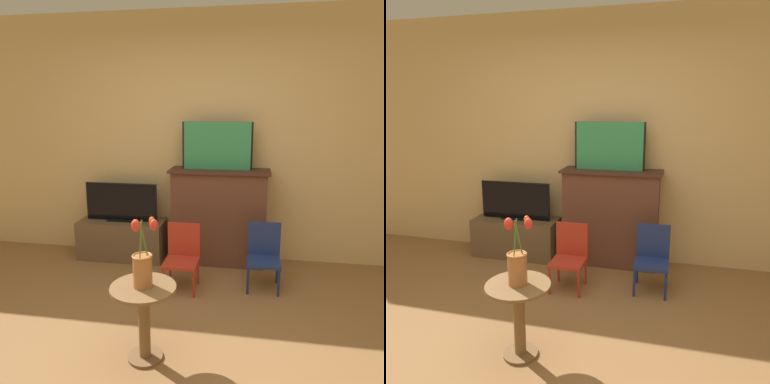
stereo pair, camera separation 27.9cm
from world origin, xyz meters
TOP-DOWN VIEW (x-y plane):
  - ground_plane at (0.00, 0.00)m, footprint 14.00×14.00m
  - wall_back at (0.00, 2.13)m, footprint 8.00×0.06m
  - fireplace_mantel at (0.21, 1.93)m, footprint 1.07×0.38m
  - painting at (0.18, 1.93)m, footprint 0.74×0.03m
  - tv_stand at (-0.89, 1.88)m, footprint 0.97×0.40m
  - tv_monitor at (-0.89, 1.88)m, footprint 0.82×0.12m
  - chair_red at (-0.07, 1.27)m, footprint 0.31×0.31m
  - chair_blue at (0.69, 1.42)m, footprint 0.31×0.31m
  - side_table at (-0.13, 0.19)m, footprint 0.44×0.44m
  - vase_tulips at (-0.12, 0.19)m, footprint 0.17×0.19m

SIDE VIEW (x-z plane):
  - ground_plane at x=0.00m, z-range 0.00..0.00m
  - tv_stand at x=-0.89m, z-range 0.00..0.44m
  - chair_red at x=-0.07m, z-range 0.03..0.64m
  - chair_blue at x=0.69m, z-range 0.03..0.64m
  - side_table at x=-0.13m, z-range 0.08..0.62m
  - fireplace_mantel at x=0.21m, z-range 0.01..1.06m
  - tv_monitor at x=-0.89m, z-range 0.43..0.86m
  - vase_tulips at x=-0.12m, z-range 0.45..0.94m
  - painting at x=0.18m, z-range 1.05..1.55m
  - wall_back at x=0.00m, z-range 0.00..2.70m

